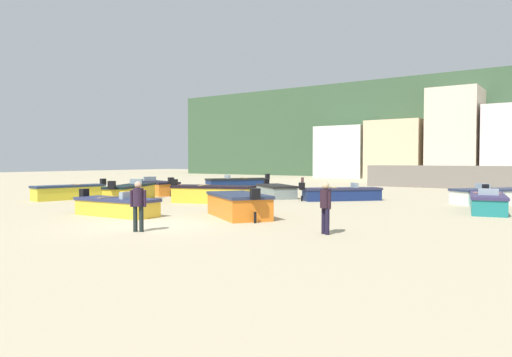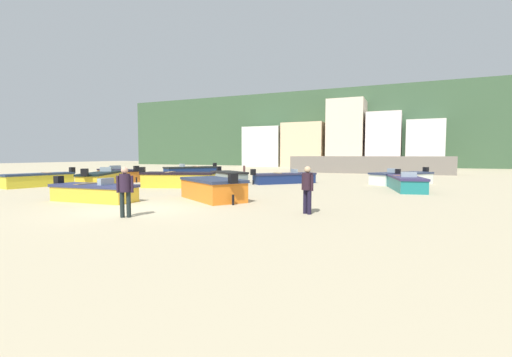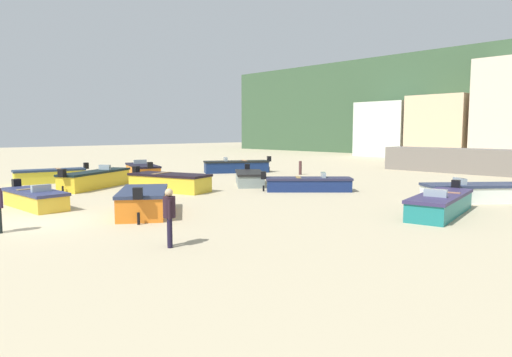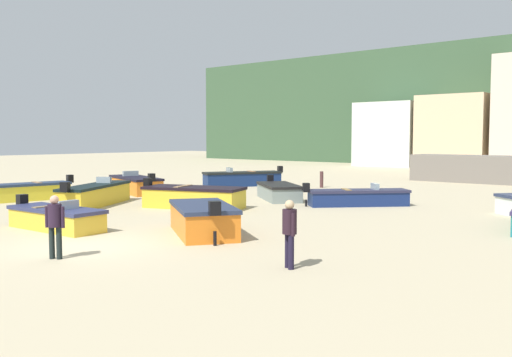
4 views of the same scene
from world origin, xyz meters
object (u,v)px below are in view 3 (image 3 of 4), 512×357
object	(u,v)px
boat_yellow_4	(96,179)
boat_orange_5	(143,171)
boat_orange_1	(143,202)
boat_teal_10	(441,204)
boat_yellow_6	(35,199)
beach_walker_foreground	(169,213)
mooring_post_near_water	(300,168)
boat_yellow_7	(170,182)
boat_grey_3	(249,178)
boat_navy_9	(308,184)
boat_white_0	(477,193)
boat_yellow_2	(50,176)
boat_navy_8	(237,166)

from	to	relation	value
boat_yellow_4	boat_orange_5	distance (m)	5.83
boat_orange_1	boat_teal_10	xyz separation A→B (m)	(7.86, 8.15, -0.08)
boat_yellow_6	beach_walker_foreground	bearing A→B (deg)	89.91
boat_teal_10	mooring_post_near_water	distance (m)	16.31
boat_orange_1	boat_yellow_4	world-z (taller)	boat_yellow_4
boat_teal_10	mooring_post_near_water	bearing A→B (deg)	-41.12
boat_orange_1	boat_teal_10	size ratio (longest dim) A/B	0.77
boat_orange_1	boat_yellow_7	xyz separation A→B (m)	(-5.07, 4.45, -0.01)
boat_grey_3	beach_walker_foreground	distance (m)	14.56
boat_yellow_7	boat_navy_9	bearing A→B (deg)	116.98
mooring_post_near_water	beach_walker_foreground	bearing A→B (deg)	-58.86
boat_white_0	boat_navy_9	bearing A→B (deg)	58.99
boat_grey_3	boat_yellow_6	size ratio (longest dim) A/B	0.93
boat_yellow_6	boat_teal_10	distance (m)	16.26
boat_white_0	boat_grey_3	distance (m)	12.17
boat_teal_10	beach_walker_foreground	world-z (taller)	beach_walker_foreground
boat_yellow_2	boat_grey_3	distance (m)	12.31
boat_yellow_4	boat_orange_1	bearing A→B (deg)	-43.40
boat_orange_1	boat_navy_9	distance (m)	9.72
boat_white_0	boat_teal_10	bearing A→B (deg)	132.82
boat_orange_1	beach_walker_foreground	bearing A→B (deg)	-77.43
boat_orange_1	boat_yellow_6	size ratio (longest dim) A/B	0.96
boat_orange_1	boat_grey_3	distance (m)	10.31
boat_orange_1	boat_yellow_2	world-z (taller)	boat_orange_1
boat_yellow_4	boat_yellow_6	world-z (taller)	boat_yellow_4
mooring_post_near_water	boat_white_0	bearing A→B (deg)	-15.95
boat_navy_9	beach_walker_foreground	xyz separation A→B (m)	(4.81, -11.70, 0.57)
boat_orange_1	boat_yellow_4	distance (m)	9.34
boat_teal_10	mooring_post_near_water	world-z (taller)	boat_teal_10
boat_navy_8	boat_navy_9	distance (m)	11.64
boat_yellow_4	boat_teal_10	world-z (taller)	boat_yellow_4
boat_yellow_7	boat_navy_8	size ratio (longest dim) A/B	0.95
boat_navy_9	boat_orange_5	bearing A→B (deg)	-123.98
boat_grey_3	boat_yellow_7	xyz separation A→B (m)	(-0.87, -4.96, 0.07)
boat_teal_10	boat_grey_3	bearing A→B (deg)	-16.83
boat_yellow_6	beach_walker_foreground	size ratio (longest dim) A/B	2.54
boat_navy_9	boat_yellow_7	bearing A→B (deg)	-90.45
boat_yellow_4	boat_navy_8	size ratio (longest dim) A/B	1.02
boat_navy_9	beach_walker_foreground	bearing A→B (deg)	-23.93
boat_orange_5	beach_walker_foreground	bearing A→B (deg)	-99.08
boat_grey_3	boat_yellow_4	size ratio (longest dim) A/B	0.76
boat_navy_9	boat_white_0	bearing A→B (deg)	63.44
boat_white_0	boat_yellow_7	size ratio (longest dim) A/B	0.98
beach_walker_foreground	mooring_post_near_water	bearing A→B (deg)	152.20
boat_white_0	mooring_post_near_water	world-z (taller)	boat_white_0
boat_white_0	mooring_post_near_water	bearing A→B (deg)	23.32
boat_orange_5	boat_teal_10	size ratio (longest dim) A/B	0.96
boat_white_0	boat_yellow_4	distance (m)	19.56
boat_orange_1	mooring_post_near_water	bearing A→B (deg)	55.50
boat_yellow_7	boat_navy_9	world-z (taller)	boat_yellow_7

